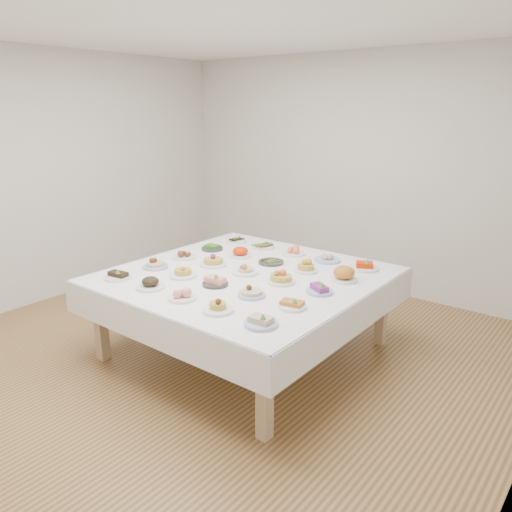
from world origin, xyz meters
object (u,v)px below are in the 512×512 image
Objects in this scene: dish_0 at (118,274)px; dish_24 at (365,264)px; display_table at (246,281)px; dish_12 at (245,268)px.

dish_24 is (1.55, 1.54, 0.01)m from dish_0.
display_table is 0.11m from dish_12.
dish_24 is (0.77, 0.76, 0.12)m from display_table.
dish_24 is at bearing 44.12° from dish_12.
dish_12 is 1.08m from dish_24.
dish_12 is (0.77, 0.79, 0.01)m from dish_0.
dish_24 is at bearing 44.90° from dish_0.
display_table is at bearing -135.16° from dish_24.
dish_12 is 0.96× the size of dish_24.
dish_0 is 1.10m from dish_12.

